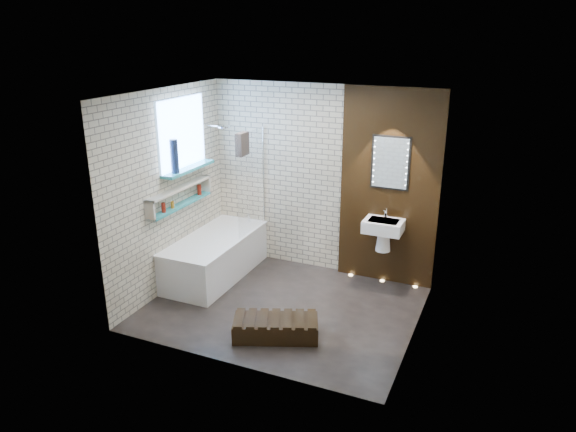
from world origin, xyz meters
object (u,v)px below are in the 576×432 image
at_px(bathtub, 216,256).
at_px(walnut_step, 276,328).
at_px(bath_screen, 251,182).
at_px(led_mirror, 390,163).
at_px(washbasin, 383,230).

relative_size(bathtub, walnut_step, 1.85).
distance_m(bath_screen, led_mirror, 1.89).
distance_m(washbasin, led_mirror, 0.88).
height_order(washbasin, led_mirror, led_mirror).
bearing_deg(washbasin, bathtub, -163.99).
bearing_deg(washbasin, walnut_step, -113.64).
bearing_deg(walnut_step, bathtub, 142.36).
height_order(led_mirror, walnut_step, led_mirror).
relative_size(led_mirror, walnut_step, 0.75).
distance_m(bath_screen, walnut_step, 2.21).
bearing_deg(walnut_step, led_mirror, 68.15).
distance_m(bath_screen, washbasin, 1.89).
bearing_deg(bathtub, washbasin, 16.01).
xyz_separation_m(washbasin, walnut_step, (-0.75, -1.72, -0.68)).
relative_size(bath_screen, washbasin, 2.41).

